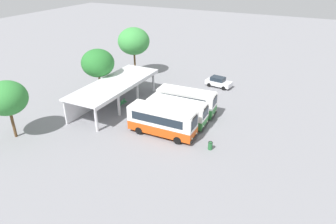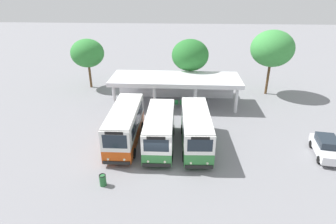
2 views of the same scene
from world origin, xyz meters
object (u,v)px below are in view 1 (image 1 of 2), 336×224
parked_car_flank (219,82)px  waiting_chair_middle_seat (125,101)px  waiting_chair_second_from_end (122,103)px  litter_bin_apron (210,146)px  city_bus_second_in_row (177,111)px  city_bus_middle_cream (186,101)px  city_bus_nearest_orange (162,120)px  waiting_chair_end_by_column (119,104)px

parked_car_flank → waiting_chair_middle_seat: (-12.31, 9.64, -0.30)m
waiting_chair_middle_seat → waiting_chair_second_from_end: bearing=-177.2°
litter_bin_apron → city_bus_second_in_row: bearing=57.1°
city_bus_middle_cream → parked_car_flank: city_bus_middle_cream is taller
litter_bin_apron → waiting_chair_second_from_end: bearing=71.6°
city_bus_nearest_orange → city_bus_middle_cream: bearing=-2.4°
city_bus_middle_cream → waiting_chair_second_from_end: (-1.97, 8.75, -1.28)m
parked_car_flank → city_bus_nearest_orange: bearing=176.3°
parked_car_flank → waiting_chair_end_by_column: bearing=144.4°
city_bus_second_in_row → waiting_chair_middle_seat: city_bus_second_in_row is taller
city_bus_nearest_orange → city_bus_second_in_row: city_bus_nearest_orange is taller
city_bus_middle_cream → litter_bin_apron: (-6.81, -5.77, -1.34)m
litter_bin_apron → parked_car_flank: bearing=15.5°
waiting_chair_end_by_column → waiting_chair_second_from_end: (0.61, -0.08, 0.00)m
city_bus_middle_cream → litter_bin_apron: 9.02m
parked_car_flank → waiting_chair_second_from_end: parked_car_flank is taller
city_bus_second_in_row → waiting_chair_end_by_column: 9.07m
city_bus_middle_cream → waiting_chair_second_from_end: 9.06m
city_bus_nearest_orange → waiting_chair_middle_seat: 9.94m
city_bus_nearest_orange → city_bus_second_in_row: (3.16, -0.42, -0.12)m
city_bus_second_in_row → city_bus_middle_cream: (3.16, 0.15, 0.06)m
waiting_chair_second_from_end → waiting_chair_middle_seat: 0.61m
waiting_chair_middle_seat → city_bus_nearest_orange: bearing=-120.3°
parked_car_flank → waiting_chair_end_by_column: size_ratio=4.98×
parked_car_flank → city_bus_second_in_row: bearing=177.1°
waiting_chair_second_from_end → litter_bin_apron: 15.30m
city_bus_nearest_orange → city_bus_middle_cream: 6.33m
city_bus_nearest_orange → waiting_chair_middle_seat: city_bus_nearest_orange is taller
city_bus_second_in_row → parked_car_flank: bearing=-2.9°
city_bus_middle_cream → waiting_chair_middle_seat: size_ratio=9.11×
city_bus_second_in_row → litter_bin_apron: bearing=-122.9°
litter_bin_apron → city_bus_middle_cream: bearing=40.3°
city_bus_second_in_row → city_bus_middle_cream: size_ratio=0.95×
parked_car_flank → waiting_chair_middle_seat: size_ratio=4.98×
city_bus_nearest_orange → waiting_chair_second_from_end: 9.62m
waiting_chair_end_by_column → city_bus_second_in_row: bearing=-93.7°
parked_car_flank → waiting_chair_second_from_end: (-12.92, 9.61, -0.30)m
parked_car_flank → litter_bin_apron: size_ratio=4.76×
city_bus_second_in_row → waiting_chair_middle_seat: 9.18m
city_bus_middle_cream → parked_car_flank: bearing=-4.5°
parked_car_flank → waiting_chair_middle_seat: 15.63m
city_bus_nearest_orange → city_bus_middle_cream: (6.33, -0.27, -0.06)m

